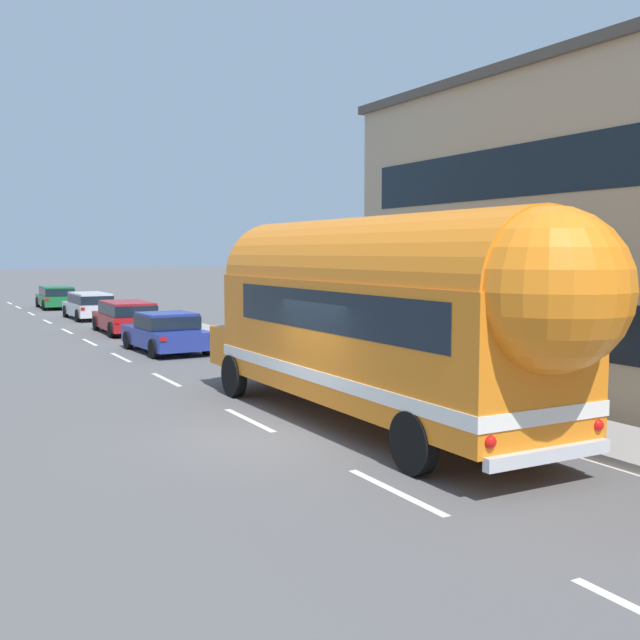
# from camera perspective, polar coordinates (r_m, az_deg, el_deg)

# --- Properties ---
(ground_plane) EXTENTS (300.00, 300.00, 0.00)m
(ground_plane) POSITION_cam_1_polar(r_m,az_deg,el_deg) (14.35, -2.75, -8.75)
(ground_plane) COLOR #565454
(lane_markings) EXTENTS (3.89, 80.00, 0.01)m
(lane_markings) POSITION_cam_1_polar(r_m,az_deg,el_deg) (26.95, -9.48, -2.27)
(lane_markings) COLOR silver
(lane_markings) RESTS_ON ground
(sidewalk_slab) EXTENTS (2.16, 90.00, 0.15)m
(sidewalk_slab) POSITION_cam_1_polar(r_m,az_deg,el_deg) (25.26, -2.73, -2.54)
(sidewalk_slab) COLOR gray
(sidewalk_slab) RESTS_ON ground
(painted_bus) EXTENTS (2.63, 11.81, 4.12)m
(painted_bus) POSITION_cam_1_polar(r_m,az_deg,el_deg) (14.52, 4.68, 0.62)
(painted_bus) COLOR orange
(painted_bus) RESTS_ON ground
(car_lead) EXTENTS (2.15, 4.30, 1.37)m
(car_lead) POSITION_cam_1_polar(r_m,az_deg,el_deg) (26.66, -11.43, -0.82)
(car_lead) COLOR navy
(car_lead) RESTS_ON ground
(car_second) EXTENTS (2.09, 4.65, 1.37)m
(car_second) POSITION_cam_1_polar(r_m,az_deg,el_deg) (33.12, -14.33, 0.38)
(car_second) COLOR #A5191E
(car_second) RESTS_ON ground
(car_third) EXTENTS (1.91, 4.57, 1.37)m
(car_third) POSITION_cam_1_polar(r_m,az_deg,el_deg) (40.66, -16.91, 1.16)
(car_third) COLOR silver
(car_third) RESTS_ON ground
(car_fourth) EXTENTS (2.04, 4.58, 1.37)m
(car_fourth) POSITION_cam_1_polar(r_m,az_deg,el_deg) (49.06, -19.17, 1.73)
(car_fourth) COLOR #196633
(car_fourth) RESTS_ON ground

